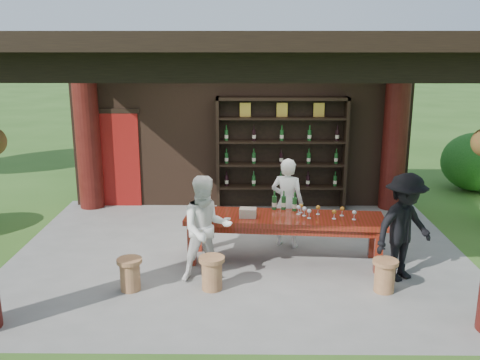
{
  "coord_description": "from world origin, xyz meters",
  "views": [
    {
      "loc": [
        0.08,
        -8.25,
        3.41
      ],
      "look_at": [
        0.0,
        0.4,
        1.15
      ],
      "focal_mm": 40.0,
      "sensor_mm": 36.0,
      "label": 1
    }
  ],
  "objects_px": {
    "wine_shelf": "(281,154)",
    "stool_near_right": "(385,275)",
    "host": "(287,203)",
    "stool_far_left": "(130,273)",
    "guest_woman": "(206,229)",
    "napkin_basket": "(248,213)",
    "tasting_table": "(284,223)",
    "guest_man": "(404,227)",
    "stool_near_left": "(212,272)"
  },
  "relations": [
    {
      "from": "tasting_table",
      "to": "guest_woman",
      "type": "xyz_separation_m",
      "value": [
        -1.18,
        -0.68,
        0.15
      ]
    },
    {
      "from": "stool_far_left",
      "to": "guest_man",
      "type": "relative_size",
      "value": 0.29
    },
    {
      "from": "host",
      "to": "tasting_table",
      "type": "bearing_deg",
      "value": 102.73
    },
    {
      "from": "wine_shelf",
      "to": "stool_far_left",
      "type": "height_order",
      "value": "wine_shelf"
    },
    {
      "from": "stool_near_right",
      "to": "guest_woman",
      "type": "bearing_deg",
      "value": 171.22
    },
    {
      "from": "stool_near_left",
      "to": "guest_woman",
      "type": "bearing_deg",
      "value": 105.68
    },
    {
      "from": "host",
      "to": "guest_woman",
      "type": "relative_size",
      "value": 0.98
    },
    {
      "from": "stool_near_left",
      "to": "napkin_basket",
      "type": "xyz_separation_m",
      "value": [
        0.51,
        0.97,
        0.56
      ]
    },
    {
      "from": "stool_near_right",
      "to": "guest_man",
      "type": "relative_size",
      "value": 0.29
    },
    {
      "from": "guest_woman",
      "to": "host",
      "type": "bearing_deg",
      "value": 30.42
    },
    {
      "from": "wine_shelf",
      "to": "guest_woman",
      "type": "bearing_deg",
      "value": -110.76
    },
    {
      "from": "wine_shelf",
      "to": "tasting_table",
      "type": "relative_size",
      "value": 0.84
    },
    {
      "from": "wine_shelf",
      "to": "guest_man",
      "type": "bearing_deg",
      "value": -65.3
    },
    {
      "from": "stool_far_left",
      "to": "stool_near_right",
      "type": "bearing_deg",
      "value": -0.21
    },
    {
      "from": "tasting_table",
      "to": "napkin_basket",
      "type": "bearing_deg",
      "value": -174.98
    },
    {
      "from": "wine_shelf",
      "to": "guest_man",
      "type": "distance_m",
      "value": 3.75
    },
    {
      "from": "tasting_table",
      "to": "stool_near_left",
      "type": "height_order",
      "value": "tasting_table"
    },
    {
      "from": "tasting_table",
      "to": "guest_man",
      "type": "distance_m",
      "value": 1.81
    },
    {
      "from": "napkin_basket",
      "to": "stool_near_left",
      "type": "bearing_deg",
      "value": -117.71
    },
    {
      "from": "wine_shelf",
      "to": "stool_far_left",
      "type": "bearing_deg",
      "value": -121.74
    },
    {
      "from": "wine_shelf",
      "to": "stool_near_right",
      "type": "bearing_deg",
      "value": -72.44
    },
    {
      "from": "tasting_table",
      "to": "host",
      "type": "xyz_separation_m",
      "value": [
        0.09,
        0.66,
        0.14
      ]
    },
    {
      "from": "napkin_basket",
      "to": "guest_man",
      "type": "bearing_deg",
      "value": -14.64
    },
    {
      "from": "stool_far_left",
      "to": "napkin_basket",
      "type": "xyz_separation_m",
      "value": [
        1.66,
        1.01,
        0.57
      ]
    },
    {
      "from": "guest_man",
      "to": "guest_woman",
      "type": "bearing_deg",
      "value": 150.14
    },
    {
      "from": "stool_near_right",
      "to": "host",
      "type": "height_order",
      "value": "host"
    },
    {
      "from": "host",
      "to": "wine_shelf",
      "type": "bearing_deg",
      "value": -70.19
    },
    {
      "from": "wine_shelf",
      "to": "napkin_basket",
      "type": "relative_size",
      "value": 10.18
    },
    {
      "from": "stool_near_right",
      "to": "guest_woman",
      "type": "height_order",
      "value": "guest_woman"
    },
    {
      "from": "stool_near_left",
      "to": "wine_shelf",
      "type": "bearing_deg",
      "value": 72.25
    },
    {
      "from": "stool_near_right",
      "to": "napkin_basket",
      "type": "relative_size",
      "value": 1.8
    },
    {
      "from": "stool_far_left",
      "to": "host",
      "type": "xyz_separation_m",
      "value": [
        2.32,
        1.72,
        0.52
      ]
    },
    {
      "from": "stool_near_right",
      "to": "tasting_table",
      "type": "bearing_deg",
      "value": 141.23
    },
    {
      "from": "wine_shelf",
      "to": "napkin_basket",
      "type": "height_order",
      "value": "wine_shelf"
    },
    {
      "from": "wine_shelf",
      "to": "stool_near_right",
      "type": "xyz_separation_m",
      "value": [
        1.21,
        -3.82,
        -0.92
      ]
    },
    {
      "from": "stool_near_left",
      "to": "guest_woman",
      "type": "relative_size",
      "value": 0.31
    },
    {
      "from": "stool_far_left",
      "to": "host",
      "type": "distance_m",
      "value": 2.93
    },
    {
      "from": "host",
      "to": "napkin_basket",
      "type": "distance_m",
      "value": 0.98
    },
    {
      "from": "stool_near_left",
      "to": "host",
      "type": "bearing_deg",
      "value": 55.01
    },
    {
      "from": "stool_near_left",
      "to": "stool_near_right",
      "type": "distance_m",
      "value": 2.42
    },
    {
      "from": "napkin_basket",
      "to": "guest_woman",
      "type": "bearing_deg",
      "value": -133.69
    },
    {
      "from": "stool_near_left",
      "to": "stool_near_right",
      "type": "relative_size",
      "value": 1.03
    },
    {
      "from": "host",
      "to": "guest_man",
      "type": "bearing_deg",
      "value": 161.39
    },
    {
      "from": "tasting_table",
      "to": "stool_near_right",
      "type": "relative_size",
      "value": 6.73
    },
    {
      "from": "wine_shelf",
      "to": "stool_near_right",
      "type": "relative_size",
      "value": 5.65
    },
    {
      "from": "tasting_table",
      "to": "stool_far_left",
      "type": "xyz_separation_m",
      "value": [
        -2.23,
        -1.06,
        -0.38
      ]
    },
    {
      "from": "stool_far_left",
      "to": "host",
      "type": "relative_size",
      "value": 0.31
    },
    {
      "from": "stool_far_left",
      "to": "guest_woman",
      "type": "distance_m",
      "value": 1.24
    },
    {
      "from": "stool_near_left",
      "to": "napkin_basket",
      "type": "distance_m",
      "value": 1.23
    },
    {
      "from": "tasting_table",
      "to": "guest_woman",
      "type": "bearing_deg",
      "value": -149.93
    }
  ]
}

